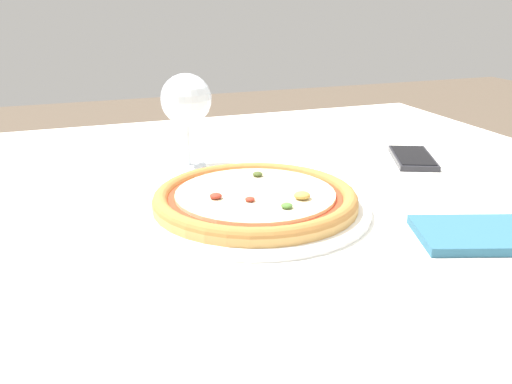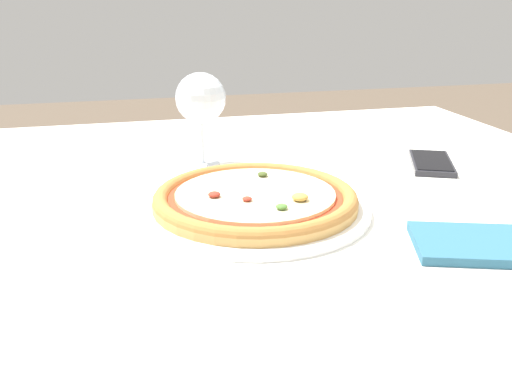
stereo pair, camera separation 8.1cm
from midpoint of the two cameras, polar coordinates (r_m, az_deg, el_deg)
dining_table at (r=0.90m, az=-3.81°, el=-5.27°), size 1.34×1.19×0.73m
pizza_plate at (r=0.82m, az=-2.84°, el=-0.92°), size 0.33×0.33×0.04m
wine_glass_far_left at (r=1.02m, az=-9.31°, el=8.96°), size 0.09×0.09×0.17m
cell_phone at (r=1.10m, az=13.38°, el=3.32°), size 0.12×0.16×0.01m
napkin_folded at (r=0.77m, az=18.41°, el=-4.12°), size 0.18×0.15×0.01m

